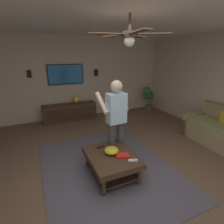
# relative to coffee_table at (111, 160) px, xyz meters

# --- Properties ---
(ground_plane) EXTENTS (8.75, 8.75, 0.00)m
(ground_plane) POSITION_rel_coffee_table_xyz_m (-0.22, -0.02, -0.30)
(ground_plane) COLOR brown
(wall_back_tv) EXTENTS (0.10, 6.94, 2.67)m
(wall_back_tv) POSITION_rel_coffee_table_xyz_m (3.48, -0.02, 1.04)
(wall_back_tv) COLOR #BCA893
(wall_back_tv) RESTS_ON ground
(ceiling_slab) EXTENTS (7.49, 6.94, 0.10)m
(ceiling_slab) POSITION_rel_coffee_table_xyz_m (-0.22, -0.02, 2.42)
(ceiling_slab) COLOR white
(area_rug) EXTENTS (2.99, 2.32, 0.01)m
(area_rug) POSITION_rel_coffee_table_xyz_m (0.20, -0.00, -0.29)
(area_rug) COLOR #514C56
(area_rug) RESTS_ON ground
(coffee_table) EXTENTS (1.00, 0.80, 0.40)m
(coffee_table) POSITION_rel_coffee_table_xyz_m (0.00, 0.00, 0.00)
(coffee_table) COLOR #422B1C
(coffee_table) RESTS_ON ground
(media_console) EXTENTS (0.45, 1.70, 0.55)m
(media_console) POSITION_rel_coffee_table_xyz_m (3.15, 0.09, -0.02)
(media_console) COLOR #422B1C
(media_console) RESTS_ON ground
(tv) EXTENTS (0.05, 1.13, 0.64)m
(tv) POSITION_rel_coffee_table_xyz_m (3.39, 0.09, 1.19)
(tv) COLOR black
(person_standing) EXTENTS (0.56, 0.56, 1.64)m
(person_standing) POSITION_rel_coffee_table_xyz_m (0.42, -0.28, 0.64)
(person_standing) COLOR #3F3F3F
(person_standing) RESTS_ON ground
(potted_plant_tall) EXTENTS (0.43, 0.39, 0.93)m
(potted_plant_tall) POSITION_rel_coffee_table_xyz_m (2.98, -2.87, 0.32)
(potted_plant_tall) COLOR #4C4C51
(potted_plant_tall) RESTS_ON ground
(bowl) EXTENTS (0.26, 0.26, 0.12)m
(bowl) POSITION_rel_coffee_table_xyz_m (0.04, -0.02, 0.16)
(bowl) COLOR gold
(bowl) RESTS_ON coffee_table
(remote_white) EXTENTS (0.09, 0.16, 0.02)m
(remote_white) POSITION_rel_coffee_table_xyz_m (-0.32, -0.25, 0.12)
(remote_white) COLOR white
(remote_white) RESTS_ON coffee_table
(remote_black) EXTENTS (0.08, 0.16, 0.02)m
(remote_black) POSITION_rel_coffee_table_xyz_m (0.32, 0.08, 0.12)
(remote_black) COLOR black
(remote_black) RESTS_ON coffee_table
(book) EXTENTS (0.23, 0.26, 0.04)m
(book) POSITION_rel_coffee_table_xyz_m (-0.13, -0.15, 0.12)
(book) COLOR red
(book) RESTS_ON coffee_table
(vase_round) EXTENTS (0.22, 0.22, 0.22)m
(vase_round) POSITION_rel_coffee_table_xyz_m (3.18, -0.14, 0.36)
(vase_round) COLOR gold
(vase_round) RESTS_ON media_console
(wall_speaker_left) EXTENTS (0.06, 0.12, 0.22)m
(wall_speaker_left) POSITION_rel_coffee_table_xyz_m (3.40, -0.94, 1.19)
(wall_speaker_left) COLOR black
(wall_speaker_right) EXTENTS (0.06, 0.12, 0.22)m
(wall_speaker_right) POSITION_rel_coffee_table_xyz_m (3.40, 1.16, 1.24)
(wall_speaker_right) COLOR black
(ceiling_fan) EXTENTS (1.19, 1.13, 0.46)m
(ceiling_fan) POSITION_rel_coffee_table_xyz_m (-0.01, -0.30, 2.05)
(ceiling_fan) COLOR #4C3828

